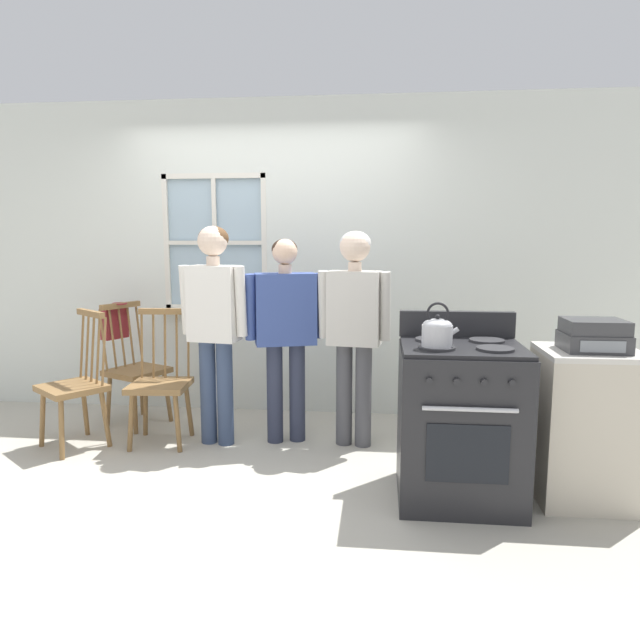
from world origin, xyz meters
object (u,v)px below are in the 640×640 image
Objects in this scene: chair_by_window at (135,370)px; chair_near_wall at (161,384)px; person_adult_right at (354,316)px; kettle at (437,331)px; person_elderly_left at (214,313)px; stove at (460,421)px; person_teen_center at (285,322)px; stereo at (594,336)px; handbag at (114,322)px; side_counter at (586,426)px; potted_plant at (231,303)px; chair_center_cluster at (75,387)px.

chair_near_wall is (0.38, -0.41, 0.00)m from chair_by_window.
kettle is (0.50, -0.94, 0.05)m from person_adult_right.
person_elderly_left is 1.02m from person_adult_right.
person_adult_right is 1.46× the size of stove.
kettle is (1.52, -0.86, 0.03)m from person_elderly_left.
person_teen_center reaches higher than stereo.
person_teen_center reaches higher than handbag.
person_adult_right reaches higher than side_counter.
potted_plant is at bearing 149.44° from side_counter.
person_adult_right is at bearing 118.15° from kettle.
chair_near_wall is 2.96× the size of stereo.
kettle reaches higher than potted_plant.
person_teen_center is 0.52m from person_adult_right.
kettle is at bearing -45.97° from potted_plant.
stereo is at bearing 28.67° from chair_center_cluster.
chair_near_wall is at bearing 156.74° from kettle.
side_counter is at bearing -38.86° from person_teen_center.
chair_near_wall and chair_center_cluster have the same top height.
person_elderly_left is at bearing 174.78° from person_teen_center.
kettle is at bearing -169.34° from stereo.
person_teen_center is (1.30, -0.27, 0.47)m from chair_by_window.
kettle is 0.27× the size of side_counter.
chair_center_cluster is 2.69m from kettle.
person_elderly_left is 5.28× the size of handbag.
handbag is 3.63m from side_counter.
chair_by_window is at bearing 179.36° from person_adult_right.
potted_plant is at bearing 63.50° from chair_near_wall.
stove reaches higher than chair_near_wall.
chair_near_wall is 1.54m from person_adult_right.
side_counter is at bearing 11.94° from kettle.
person_teen_center is 1.41× the size of stove.
person_teen_center is at bearing 19.81° from person_elderly_left.
stereo is (3.42, -1.18, 0.15)m from handbag.
potted_plant reaches higher than handbag.
stove is (2.10, -0.70, 0.02)m from chair_near_wall.
person_elderly_left is at bearing 164.37° from side_counter.
handbag is (-1.01, 0.48, -0.16)m from person_elderly_left.
stove is 4.39× the size of kettle.
person_elderly_left is at bearing 150.45° from kettle.
potted_plant is (-0.09, 0.80, -0.02)m from person_elderly_left.
stereo is (0.89, 0.17, -0.04)m from kettle.
potted_plant is (-1.77, 1.53, 0.50)m from stove.
stereo reaches higher than handbag.
stereo is at bearing -82.31° from chair_by_window.
person_adult_right reaches higher than chair_by_window.
stove is 0.73m from side_counter.
person_teen_center is at bearing 47.46° from chair_center_cluster.
person_adult_right is 1.16m from stove.
person_adult_right is at bearing 12.62° from person_elderly_left.
stove reaches higher than chair_by_window.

